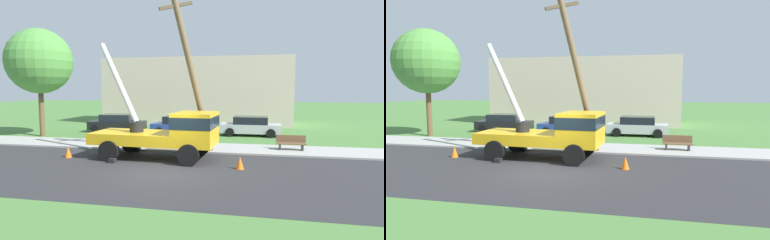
{
  "view_description": "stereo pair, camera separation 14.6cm",
  "coord_description": "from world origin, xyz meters",
  "views": [
    {
      "loc": [
        3.82,
        -12.84,
        3.52
      ],
      "look_at": [
        0.49,
        3.56,
        1.86
      ],
      "focal_mm": 30.32,
      "sensor_mm": 36.0,
      "label": 1
    },
    {
      "loc": [
        3.96,
        -12.81,
        3.52
      ],
      "look_at": [
        0.49,
        3.56,
        1.86
      ],
      "focal_mm": 30.32,
      "sensor_mm": 36.0,
      "label": 2
    }
  ],
  "objects": [
    {
      "name": "ground_plane",
      "position": [
        0.0,
        12.0,
        0.0
      ],
      "size": [
        120.0,
        120.0,
        0.0
      ],
      "primitive_type": "plane",
      "color": "#477538"
    },
    {
      "name": "road_asphalt",
      "position": [
        0.0,
        0.0,
        0.0
      ],
      "size": [
        80.0,
        8.25,
        0.01
      ],
      "primitive_type": "cube",
      "color": "#2B2B2D",
      "rests_on": "ground"
    },
    {
      "name": "sidewalk_strip",
      "position": [
        0.0,
        5.6,
        0.05
      ],
      "size": [
        80.0,
        2.96,
        0.1
      ],
      "primitive_type": "cube",
      "color": "#9E9E99",
      "rests_on": "ground"
    },
    {
      "name": "utility_truck",
      "position": [
        -0.4,
        2.49,
        1.41
      ],
      "size": [
        6.75,
        3.21,
        5.98
      ],
      "color": "gold",
      "rests_on": "ground"
    },
    {
      "name": "leaning_utility_pole",
      "position": [
        0.35,
        3.96,
        4.51
      ],
      "size": [
        2.69,
        1.84,
        8.79
      ],
      "color": "brown",
      "rests_on": "ground"
    },
    {
      "name": "traffic_cone_ahead",
      "position": [
        3.1,
        1.13,
        0.28
      ],
      "size": [
        0.36,
        0.36,
        0.56
      ],
      "primitive_type": "cone",
      "color": "orange",
      "rests_on": "ground"
    },
    {
      "name": "traffic_cone_behind",
      "position": [
        -5.58,
        1.79,
        0.28
      ],
      "size": [
        0.36,
        0.36,
        0.56
      ],
      "primitive_type": "cone",
      "color": "orange",
      "rests_on": "ground"
    },
    {
      "name": "traffic_cone_curbside",
      "position": [
        0.41,
        3.84,
        0.28
      ],
      "size": [
        0.36,
        0.36,
        0.56
      ],
      "primitive_type": "cone",
      "color": "orange",
      "rests_on": "ground"
    },
    {
      "name": "parked_sedan_black",
      "position": [
        -7.25,
        11.4,
        0.71
      ],
      "size": [
        4.5,
        2.2,
        1.42
      ],
      "color": "black",
      "rests_on": "ground"
    },
    {
      "name": "parked_sedan_blue",
      "position": [
        -1.77,
        10.67,
        0.71
      ],
      "size": [
        4.53,
        2.25,
        1.42
      ],
      "color": "#263F99",
      "rests_on": "ground"
    },
    {
      "name": "parked_sedan_silver",
      "position": [
        3.33,
        11.4,
        0.71
      ],
      "size": [
        4.42,
        2.06,
        1.42
      ],
      "color": "#B7B7BF",
      "rests_on": "ground"
    },
    {
      "name": "park_bench",
      "position": [
        5.67,
        5.67,
        0.46
      ],
      "size": [
        1.6,
        0.45,
        0.9
      ],
      "color": "brown",
      "rests_on": "ground"
    },
    {
      "name": "roadside_tree_near",
      "position": [
        -11.63,
        8.06,
        5.42
      ],
      "size": [
        4.64,
        4.64,
        7.75
      ],
      "color": "brown",
      "rests_on": "ground"
    },
    {
      "name": "lowrise_building_backdrop",
      "position": [
        -2.09,
        19.37,
        3.2
      ],
      "size": [
        18.0,
        6.0,
        6.4
      ],
      "primitive_type": "cube",
      "color": "beige",
      "rests_on": "ground"
    }
  ]
}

